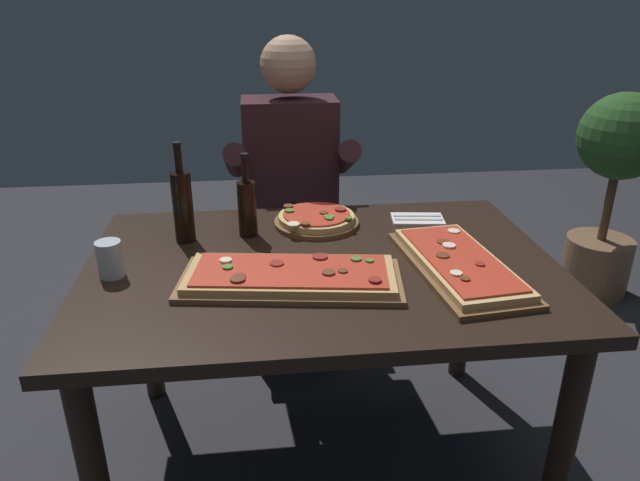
# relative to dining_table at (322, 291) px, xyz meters

# --- Properties ---
(ground_plane) EXTENTS (6.40, 6.40, 0.00)m
(ground_plane) POSITION_rel_dining_table_xyz_m (0.00, 0.00, -0.64)
(ground_plane) COLOR #2D2D33
(dining_table) EXTENTS (1.40, 0.96, 0.74)m
(dining_table) POSITION_rel_dining_table_xyz_m (0.00, 0.00, 0.00)
(dining_table) COLOR black
(dining_table) RESTS_ON ground_plane
(pizza_rectangular_front) EXTENTS (0.64, 0.34, 0.05)m
(pizza_rectangular_front) POSITION_rel_dining_table_xyz_m (-0.10, -0.12, 0.12)
(pizza_rectangular_front) COLOR brown
(pizza_rectangular_front) RESTS_ON dining_table
(pizza_rectangular_left) EXTENTS (0.30, 0.56, 0.05)m
(pizza_rectangular_left) POSITION_rel_dining_table_xyz_m (0.39, -0.09, 0.11)
(pizza_rectangular_left) COLOR brown
(pizza_rectangular_left) RESTS_ON dining_table
(pizza_round_far) EXTENTS (0.29, 0.29, 0.05)m
(pizza_round_far) POSITION_rel_dining_table_xyz_m (0.02, 0.30, 0.12)
(pizza_round_far) COLOR brown
(pizza_round_far) RESTS_ON dining_table
(wine_bottle_dark) EXTENTS (0.06, 0.06, 0.28)m
(wine_bottle_dark) POSITION_rel_dining_table_xyz_m (-0.22, 0.24, 0.20)
(wine_bottle_dark) COLOR black
(wine_bottle_dark) RESTS_ON dining_table
(oil_bottle_amber) EXTENTS (0.06, 0.06, 0.32)m
(oil_bottle_amber) POSITION_rel_dining_table_xyz_m (-0.42, 0.21, 0.22)
(oil_bottle_amber) COLOR black
(oil_bottle_amber) RESTS_ON dining_table
(tumbler_near_camera) EXTENTS (0.07, 0.07, 0.11)m
(tumbler_near_camera) POSITION_rel_dining_table_xyz_m (-0.60, -0.02, 0.14)
(tumbler_near_camera) COLOR silver
(tumbler_near_camera) RESTS_ON dining_table
(napkin_cutlery_set) EXTENTS (0.19, 0.13, 0.01)m
(napkin_cutlery_set) POSITION_rel_dining_table_xyz_m (0.38, 0.30, 0.10)
(napkin_cutlery_set) COLOR white
(napkin_cutlery_set) RESTS_ON dining_table
(diner_chair) EXTENTS (0.44, 0.44, 0.87)m
(diner_chair) POSITION_rel_dining_table_xyz_m (-0.04, 0.86, -0.16)
(diner_chair) COLOR black
(diner_chair) RESTS_ON ground_plane
(seated_diner) EXTENTS (0.53, 0.41, 1.33)m
(seated_diner) POSITION_rel_dining_table_xyz_m (-0.04, 0.74, 0.10)
(seated_diner) COLOR #23232D
(seated_diner) RESTS_ON ground_plane
(potted_plant_corner) EXTENTS (0.42, 0.42, 1.05)m
(potted_plant_corner) POSITION_rel_dining_table_xyz_m (1.57, 1.03, -0.02)
(potted_plant_corner) COLOR #846042
(potted_plant_corner) RESTS_ON ground_plane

